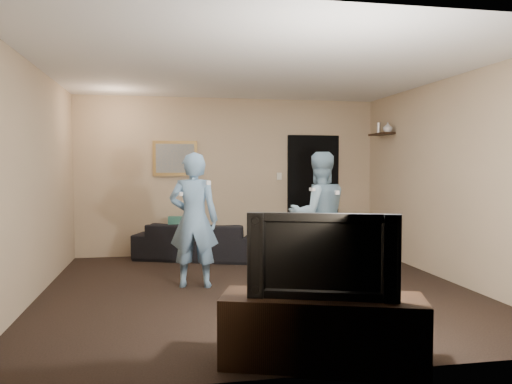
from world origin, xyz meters
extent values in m
plane|color=black|center=(0.00, 0.00, 0.00)|extent=(5.00, 5.00, 0.00)
cube|color=silver|center=(0.00, 0.00, 2.60)|extent=(5.00, 5.00, 0.04)
cube|color=tan|center=(0.00, 2.50, 1.30)|extent=(5.00, 0.04, 2.60)
cube|color=tan|center=(0.00, -2.50, 1.30)|extent=(5.00, 0.04, 2.60)
cube|color=tan|center=(-2.50, 0.00, 1.30)|extent=(0.04, 5.00, 2.60)
cube|color=tan|center=(2.50, 0.00, 1.30)|extent=(0.04, 5.00, 2.60)
imported|color=black|center=(-0.54, 2.07, 0.29)|extent=(2.12, 1.40, 0.58)
cube|color=#1A4F43|center=(-0.82, 2.07, 0.48)|extent=(0.42, 0.19, 0.40)
cube|color=olive|center=(-0.90, 2.48, 1.60)|extent=(0.72, 0.05, 0.57)
cube|color=slate|center=(-0.90, 2.45, 1.60)|extent=(0.62, 0.01, 0.47)
cube|color=black|center=(1.45, 2.47, 1.00)|extent=(0.90, 0.06, 2.00)
cube|color=silver|center=(0.85, 2.48, 1.30)|extent=(0.08, 0.02, 0.12)
cube|color=black|center=(2.39, 1.80, 1.99)|extent=(0.20, 0.60, 0.03)
imported|color=silver|center=(2.39, 1.57, 2.08)|extent=(0.15, 0.15, 0.15)
cylinder|color=silver|center=(2.39, 1.91, 2.09)|extent=(0.06, 0.06, 0.18)
cube|color=black|center=(0.05, -2.32, 0.25)|extent=(1.56, 0.92, 0.53)
imported|color=black|center=(0.05, -2.32, 0.83)|extent=(1.07, 0.48, 0.62)
imported|color=#6A92B8|center=(-0.73, 0.27, 0.82)|extent=(0.66, 0.50, 1.64)
cube|color=white|center=(-0.89, 0.05, 1.15)|extent=(0.04, 0.14, 0.04)
cube|color=white|center=(-0.57, 0.05, 1.28)|extent=(0.05, 0.09, 0.05)
imported|color=#7B9FB3|center=(0.92, 0.49, 0.83)|extent=(0.81, 0.64, 1.66)
cube|color=white|center=(0.76, 0.27, 1.18)|extent=(0.04, 0.14, 0.04)
cube|color=white|center=(1.08, 0.27, 1.14)|extent=(0.05, 0.09, 0.05)
camera|label=1|loc=(-1.09, -5.80, 1.48)|focal=35.00mm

